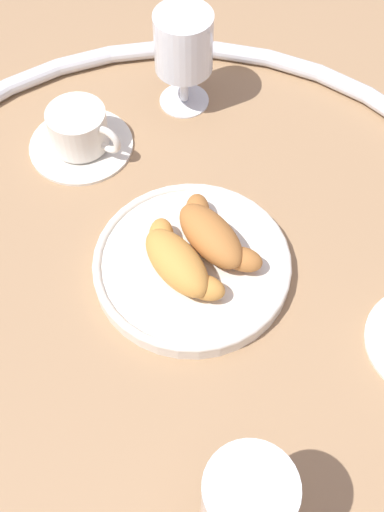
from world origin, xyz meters
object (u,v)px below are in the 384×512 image
at_px(pastry_plate, 192,265).
at_px(juice_glass_left, 247,503).
at_px(coffee_cup_far, 80,133).
at_px(juice_glass_right, 184,48).
at_px(croissant_small, 213,235).
at_px(croissant_large, 175,262).

relative_size(pastry_plate, juice_glass_left, 1.62).
bearing_deg(juice_glass_left, coffee_cup_far, 141.77).
bearing_deg(coffee_cup_far, juice_glass_right, 62.53).
relative_size(croissant_small, juice_glass_left, 0.90).
height_order(croissant_large, coffee_cup_far, croissant_large).
bearing_deg(juice_glass_right, juice_glass_left, -54.32).
height_order(croissant_large, juice_glass_left, juice_glass_left).
relative_size(croissant_large, juice_glass_right, 0.89).
distance_m(pastry_plate, croissant_large, 0.04).
relative_size(croissant_large, juice_glass_left, 0.89).
bearing_deg(pastry_plate, croissant_large, -108.91).
distance_m(croissant_large, juice_glass_left, 0.28).
distance_m(coffee_cup_far, juice_glass_right, 0.17).
bearing_deg(juice_glass_right, croissant_large, -61.50).
relative_size(pastry_plate, croissant_large, 1.82).
height_order(juice_glass_left, juice_glass_right, same).
bearing_deg(croissant_small, coffee_cup_far, 164.26).
distance_m(pastry_plate, juice_glass_left, 0.30).
relative_size(juice_glass_left, juice_glass_right, 1.00).
bearing_deg(croissant_large, juice_glass_left, -46.61).
bearing_deg(coffee_cup_far, pastry_plate, -23.06).
relative_size(croissant_small, juice_glass_right, 0.90).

